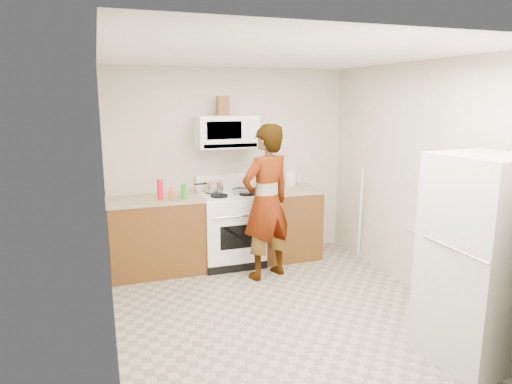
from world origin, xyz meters
name	(u,v)px	position (x,y,z in m)	size (l,w,h in m)	color
floor	(281,311)	(0.00, 0.00, 0.00)	(3.60, 3.60, 0.00)	gray
back_wall	(231,165)	(0.00, 1.79, 1.25)	(3.20, 0.02, 2.50)	beige
right_wall	(420,181)	(1.59, 0.00, 1.25)	(0.02, 3.60, 2.50)	beige
cabinet_left	(157,237)	(-1.04, 1.49, 0.45)	(1.12, 0.62, 0.90)	brown
counter_left	(155,200)	(-1.04, 1.49, 0.92)	(1.14, 0.64, 0.04)	#998D67
cabinet_right	(286,224)	(0.68, 1.49, 0.45)	(0.80, 0.62, 0.90)	brown
counter_right	(287,190)	(0.68, 1.49, 0.92)	(0.82, 0.64, 0.04)	#998D67
gas_range	(231,227)	(-0.10, 1.48, 0.49)	(0.76, 0.65, 1.13)	white
microwave	(227,132)	(-0.10, 1.61, 1.70)	(0.76, 0.38, 0.40)	white
person	(266,202)	(0.18, 0.91, 0.92)	(0.67, 0.44, 1.83)	tan
fridge	(479,260)	(1.18, -1.28, 0.85)	(0.70, 0.70, 1.70)	#B8B9B4
kettle	(290,179)	(0.82, 1.69, 1.03)	(0.15, 0.15, 0.18)	white
jug	(223,106)	(-0.14, 1.62, 2.02)	(0.14, 0.14, 0.24)	brown
saucepan	(214,186)	(-0.29, 1.57, 1.02)	(0.23, 0.23, 0.13)	silver
tray	(243,192)	(0.05, 1.40, 0.96)	(0.25, 0.16, 0.05)	white
bottle_spray	(160,190)	(-0.98, 1.39, 1.06)	(0.07, 0.07, 0.24)	red
bottle_hot_sauce	(171,194)	(-0.86, 1.34, 1.01)	(0.05, 0.05, 0.15)	orange
bottle_green_cap	(184,192)	(-0.72, 1.31, 1.03)	(0.06, 0.06, 0.18)	#27901A
pot_lid	(178,198)	(-0.78, 1.37, 0.94)	(0.26, 0.26, 0.01)	silver
broom	(360,215)	(1.51, 1.00, 0.63)	(0.03, 0.03, 1.27)	white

